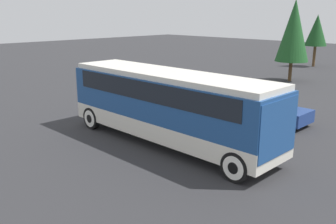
{
  "coord_description": "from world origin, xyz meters",
  "views": [
    {
      "loc": [
        10.85,
        -10.84,
        5.48
      ],
      "look_at": [
        0.0,
        0.0,
        1.4
      ],
      "focal_mm": 40.0,
      "sensor_mm": 36.0,
      "label": 1
    }
  ],
  "objects": [
    {
      "name": "parked_car_mid",
      "position": [
        1.29,
        5.99,
        0.67
      ],
      "size": [
        4.15,
        1.81,
        1.33
      ],
      "color": "navy",
      "rests_on": "ground_plane"
    },
    {
      "name": "parked_car_near",
      "position": [
        -5.02,
        7.86,
        0.66
      ],
      "size": [
        4.02,
        1.9,
        1.34
      ],
      "color": "silver",
      "rests_on": "ground_plane"
    },
    {
      "name": "tree_center",
      "position": [
        -3.75,
        18.06,
        4.09
      ],
      "size": [
        2.65,
        2.65,
        6.58
      ],
      "color": "brown",
      "rests_on": "ground_plane"
    },
    {
      "name": "tree_left",
      "position": [
        -6.17,
        27.86,
        3.72
      ],
      "size": [
        2.21,
        2.21,
        5.34
      ],
      "color": "brown",
      "rests_on": "ground_plane"
    },
    {
      "name": "ground_plane",
      "position": [
        0.0,
        0.0,
        0.0
      ],
      "size": [
        120.0,
        120.0,
        0.0
      ],
      "primitive_type": "plane",
      "color": "#2D2D30"
    },
    {
      "name": "tour_bus",
      "position": [
        0.1,
        0.0,
        1.88
      ],
      "size": [
        10.29,
        2.55,
        3.12
      ],
      "color": "silver",
      "rests_on": "ground_plane"
    }
  ]
}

